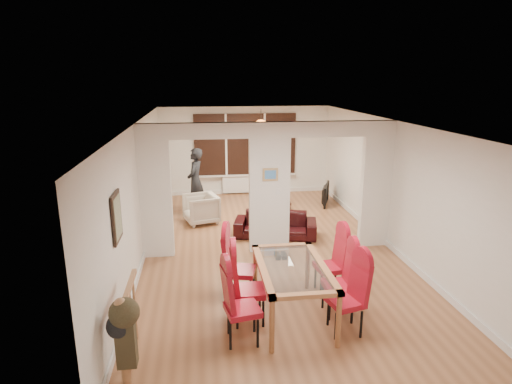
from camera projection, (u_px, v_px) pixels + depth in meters
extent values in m
cube|color=#97603C|center=(269.00, 250.00, 8.76)|extent=(5.00, 9.00, 0.01)
cube|color=white|center=(269.00, 188.00, 8.42)|extent=(5.00, 0.18, 2.60)
cube|color=black|center=(245.00, 144.00, 12.62)|extent=(3.00, 0.08, 1.80)
cube|color=white|center=(246.00, 184.00, 12.89)|extent=(1.40, 0.08, 0.50)
sphere|color=orange|center=(261.00, 126.00, 11.40)|extent=(0.36, 0.36, 0.36)
cube|color=gray|center=(117.00, 217.00, 5.73)|extent=(0.04, 0.52, 0.67)
cube|color=#4C8CD8|center=(270.00, 175.00, 8.25)|extent=(0.30, 0.03, 0.25)
imported|color=black|center=(275.00, 225.00, 9.45)|extent=(1.90, 1.09, 0.52)
imported|color=#BFB2A2|center=(201.00, 209.00, 10.30)|extent=(0.93, 0.94, 0.70)
imported|color=black|center=(195.00, 181.00, 10.92)|extent=(0.71, 0.56, 1.70)
imported|color=black|center=(323.00, 194.00, 11.84)|extent=(0.97, 0.49, 0.57)
cylinder|color=#143F19|center=(277.00, 197.00, 11.21)|extent=(0.07, 0.07, 0.28)
imported|color=black|center=(279.00, 200.00, 11.36)|extent=(0.21, 0.21, 0.05)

